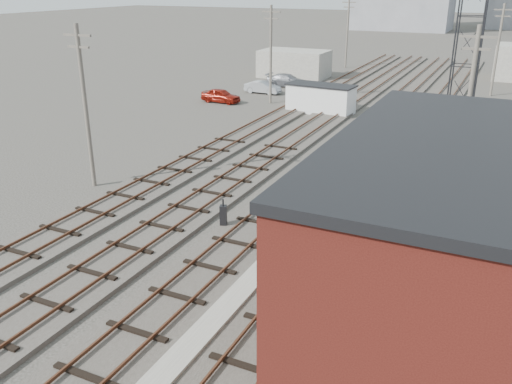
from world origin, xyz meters
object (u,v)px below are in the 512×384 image
Objects in this scene: switch_stand at (223,216)px; site_trailer at (321,98)px; signal_mast at (283,320)px; car_red at (221,96)px; car_silver at (263,87)px; car_grey at (287,80)px.

switch_stand is 0.22× the size of site_trailer.
signal_mast reaches higher than site_trailer.
signal_mast is at bearing -68.38° from site_trailer.
site_trailer is at bearing 107.28° from signal_mast.
site_trailer is (-10.53, 33.84, -0.94)m from signal_mast.
switch_stand is at bearing 127.53° from signal_mast.
car_red is 1.01× the size of car_silver.
switch_stand is 28.71m from car_red.
signal_mast is at bearing -158.04° from car_grey.
car_silver is at bearing 169.04° from car_grey.
car_red is 6.16m from car_silver.
car_red is at bearing 99.08° from switch_stand.
car_red is (-13.97, 25.08, 0.01)m from switch_stand.
switch_stand is 0.36× the size of car_silver.
car_red is (-20.65, 33.78, -1.55)m from signal_mast.
site_trailer reaches higher than car_grey.
car_silver is 4.70m from car_grey.
signal_mast is 35.45m from site_trailer.
signal_mast reaches higher than car_silver.
car_silver is 0.81× the size of car_grey.
car_grey reaches higher than car_silver.
car_red is at bearing 121.44° from signal_mast.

